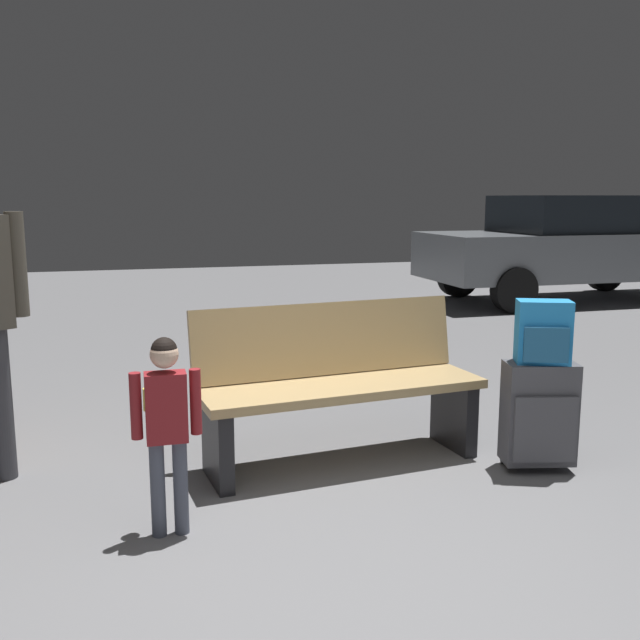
{
  "coord_description": "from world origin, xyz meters",
  "views": [
    {
      "loc": [
        -0.81,
        -2.21,
        1.49
      ],
      "look_at": [
        0.21,
        1.3,
        0.85
      ],
      "focal_mm": 39.77,
      "sensor_mm": 36.0,
      "label": 1
    }
  ],
  "objects_px": {
    "parked_car_side": "(569,245)",
    "child": "(166,415)",
    "bench": "(338,385)",
    "suitcase": "(539,414)",
    "backpack_bright": "(543,333)"
  },
  "relations": [
    {
      "from": "parked_car_side",
      "to": "backpack_bright",
      "type": "bearing_deg",
      "value": -126.43
    },
    {
      "from": "bench",
      "to": "suitcase",
      "type": "relative_size",
      "value": 2.72
    },
    {
      "from": "parked_car_side",
      "to": "child",
      "type": "bearing_deg",
      "value": -136.61
    },
    {
      "from": "suitcase",
      "to": "child",
      "type": "bearing_deg",
      "value": -174.09
    },
    {
      "from": "parked_car_side",
      "to": "suitcase",
      "type": "bearing_deg",
      "value": -126.43
    },
    {
      "from": "suitcase",
      "to": "backpack_bright",
      "type": "distance_m",
      "value": 0.45
    },
    {
      "from": "bench",
      "to": "suitcase",
      "type": "distance_m",
      "value": 1.11
    },
    {
      "from": "bench",
      "to": "parked_car_side",
      "type": "distance_m",
      "value": 7.26
    },
    {
      "from": "child",
      "to": "suitcase",
      "type": "bearing_deg",
      "value": 5.91
    },
    {
      "from": "suitcase",
      "to": "child",
      "type": "xyz_separation_m",
      "value": [
        -2.01,
        -0.21,
        0.23
      ]
    },
    {
      "from": "bench",
      "to": "parked_car_side",
      "type": "xyz_separation_m",
      "value": [
        5.13,
        5.13,
        0.36
      ]
    },
    {
      "from": "backpack_bright",
      "to": "child",
      "type": "distance_m",
      "value": 2.03
    },
    {
      "from": "suitcase",
      "to": "backpack_bright",
      "type": "bearing_deg",
      "value": -175.55
    },
    {
      "from": "child",
      "to": "backpack_bright",
      "type": "bearing_deg",
      "value": 5.91
    },
    {
      "from": "suitcase",
      "to": "child",
      "type": "relative_size",
      "value": 0.67
    }
  ]
}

